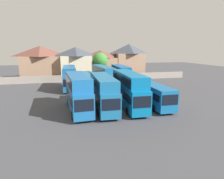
{
  "coord_description": "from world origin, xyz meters",
  "views": [
    {
      "loc": [
        -7.62,
        -27.38,
        8.71
      ],
      "look_at": [
        0.0,
        3.0,
        2.2
      ],
      "focal_mm": 31.66,
      "sensor_mm": 36.0,
      "label": 1
    }
  ],
  "objects_px": {
    "house_terrace_centre": "(76,63)",
    "bus_2": "(103,91)",
    "bus_3": "(129,88)",
    "bus_5": "(69,77)",
    "bus_7": "(103,76)",
    "bus_1": "(78,91)",
    "house_terrace_right": "(101,64)",
    "house_terrace_left": "(41,62)",
    "bus_4": "(152,93)",
    "bus_8": "(121,75)",
    "house_terrace_far_right": "(129,60)",
    "tree_left_of_lot": "(100,60)",
    "bus_6": "(87,80)"
  },
  "relations": [
    {
      "from": "house_terrace_centre",
      "to": "bus_2",
      "type": "bearing_deg",
      "value": -86.85
    },
    {
      "from": "bus_3",
      "to": "bus_5",
      "type": "distance_m",
      "value": 17.71
    },
    {
      "from": "bus_2",
      "to": "bus_7",
      "type": "xyz_separation_m",
      "value": [
        3.22,
        15.86,
        0.0
      ]
    },
    {
      "from": "bus_1",
      "to": "house_terrace_right",
      "type": "xyz_separation_m",
      "value": [
        9.34,
        31.87,
        1.3
      ]
    },
    {
      "from": "bus_3",
      "to": "house_terrace_left",
      "type": "relative_size",
      "value": 1.04
    },
    {
      "from": "bus_1",
      "to": "bus_3",
      "type": "height_order",
      "value": "bus_3"
    },
    {
      "from": "bus_4",
      "to": "bus_5",
      "type": "bearing_deg",
      "value": -142.03
    },
    {
      "from": "bus_3",
      "to": "house_terrace_right",
      "type": "bearing_deg",
      "value": 179.55
    },
    {
      "from": "house_terrace_centre",
      "to": "bus_7",
      "type": "bearing_deg",
      "value": -72.09
    },
    {
      "from": "bus_4",
      "to": "house_terrace_centre",
      "type": "height_order",
      "value": "house_terrace_centre"
    },
    {
      "from": "bus_8",
      "to": "house_terrace_left",
      "type": "height_order",
      "value": "house_terrace_left"
    },
    {
      "from": "bus_3",
      "to": "bus_8",
      "type": "distance_m",
      "value": 16.39
    },
    {
      "from": "bus_2",
      "to": "bus_5",
      "type": "xyz_separation_m",
      "value": [
        -4.22,
        15.72,
        0.05
      ]
    },
    {
      "from": "house_terrace_far_right",
      "to": "house_terrace_left",
      "type": "bearing_deg",
      "value": 176.75
    },
    {
      "from": "house_terrace_left",
      "to": "tree_left_of_lot",
      "type": "xyz_separation_m",
      "value": [
        16.39,
        -4.72,
        0.6
      ]
    },
    {
      "from": "bus_1",
      "to": "bus_3",
      "type": "xyz_separation_m",
      "value": [
        7.57,
        0.39,
        0.01
      ]
    },
    {
      "from": "bus_5",
      "to": "house_terrace_centre",
      "type": "relative_size",
      "value": 1.17
    },
    {
      "from": "bus_2",
      "to": "house_terrace_right",
      "type": "bearing_deg",
      "value": 171.88
    },
    {
      "from": "house_terrace_right",
      "to": "house_terrace_far_right",
      "type": "xyz_separation_m",
      "value": [
        8.91,
        0.0,
        0.95
      ]
    },
    {
      "from": "house_terrace_left",
      "to": "house_terrace_far_right",
      "type": "height_order",
      "value": "house_terrace_far_right"
    },
    {
      "from": "tree_left_of_lot",
      "to": "bus_3",
      "type": "bearing_deg",
      "value": -91.93
    },
    {
      "from": "bus_2",
      "to": "bus_5",
      "type": "height_order",
      "value": "bus_5"
    },
    {
      "from": "bus_2",
      "to": "tree_left_of_lot",
      "type": "relative_size",
      "value": 1.52
    },
    {
      "from": "bus_7",
      "to": "tree_left_of_lot",
      "type": "xyz_separation_m",
      "value": [
        1.67,
        12.37,
        2.7
      ]
    },
    {
      "from": "bus_4",
      "to": "house_terrace_left",
      "type": "height_order",
      "value": "house_terrace_left"
    },
    {
      "from": "bus_2",
      "to": "bus_5",
      "type": "relative_size",
      "value": 1.08
    },
    {
      "from": "bus_6",
      "to": "house_terrace_right",
      "type": "distance_m",
      "value": 17.12
    },
    {
      "from": "bus_8",
      "to": "bus_7",
      "type": "bearing_deg",
      "value": -85.19
    },
    {
      "from": "bus_1",
      "to": "bus_2",
      "type": "distance_m",
      "value": 3.65
    },
    {
      "from": "bus_7",
      "to": "house_terrace_left",
      "type": "relative_size",
      "value": 1.07
    },
    {
      "from": "house_terrace_right",
      "to": "bus_4",
      "type": "bearing_deg",
      "value": -86.27
    },
    {
      "from": "house_terrace_right",
      "to": "tree_left_of_lot",
      "type": "bearing_deg",
      "value": -104.11
    },
    {
      "from": "bus_7",
      "to": "house_terrace_centre",
      "type": "bearing_deg",
      "value": -166.95
    },
    {
      "from": "house_terrace_far_right",
      "to": "bus_6",
      "type": "bearing_deg",
      "value": -133.85
    },
    {
      "from": "bus_2",
      "to": "bus_4",
      "type": "height_order",
      "value": "bus_2"
    },
    {
      "from": "bus_1",
      "to": "bus_3",
      "type": "relative_size",
      "value": 0.87
    },
    {
      "from": "bus_5",
      "to": "house_terrace_right",
      "type": "relative_size",
      "value": 1.14
    },
    {
      "from": "bus_6",
      "to": "house_terrace_centre",
      "type": "height_order",
      "value": "house_terrace_centre"
    },
    {
      "from": "house_terrace_centre",
      "to": "tree_left_of_lot",
      "type": "height_order",
      "value": "house_terrace_centre"
    },
    {
      "from": "bus_6",
      "to": "house_terrace_far_right",
      "type": "height_order",
      "value": "house_terrace_far_right"
    },
    {
      "from": "house_terrace_right",
      "to": "house_terrace_left",
      "type": "bearing_deg",
      "value": 175.08
    },
    {
      "from": "house_terrace_right",
      "to": "bus_1",
      "type": "bearing_deg",
      "value": -106.33
    },
    {
      "from": "bus_2",
      "to": "bus_6",
      "type": "bearing_deg",
      "value": -175.89
    },
    {
      "from": "bus_7",
      "to": "bus_3",
      "type": "bearing_deg",
      "value": -2.27
    },
    {
      "from": "house_terrace_centre",
      "to": "house_terrace_right",
      "type": "height_order",
      "value": "house_terrace_centre"
    },
    {
      "from": "bus_4",
      "to": "house_terrace_left",
      "type": "xyz_separation_m",
      "value": [
        -19.25,
        32.85,
        2.91
      ]
    },
    {
      "from": "house_terrace_right",
      "to": "bus_6",
      "type": "bearing_deg",
      "value": -111.59
    },
    {
      "from": "bus_5",
      "to": "house_terrace_right",
      "type": "bearing_deg",
      "value": 149.95
    },
    {
      "from": "tree_left_of_lot",
      "to": "house_terrace_right",
      "type": "bearing_deg",
      "value": 75.89
    },
    {
      "from": "house_terrace_centre",
      "to": "bus_8",
      "type": "bearing_deg",
      "value": -58.79
    }
  ]
}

